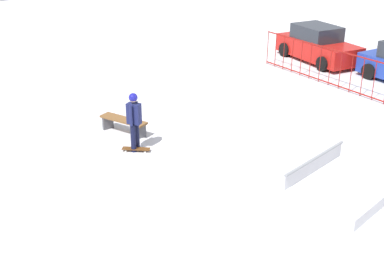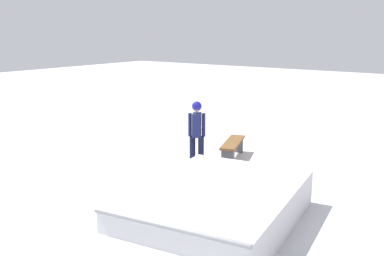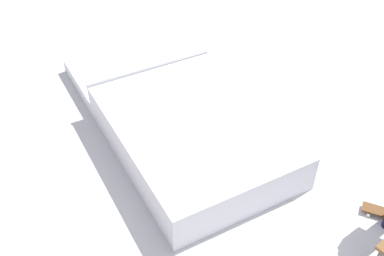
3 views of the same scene
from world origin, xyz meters
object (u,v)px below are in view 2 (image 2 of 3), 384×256
object	(u,v)px
skate_ramp	(206,218)
skateboard	(194,165)
skater	(197,129)
park_bench	(233,146)

from	to	relation	value
skate_ramp	skateboard	world-z (taller)	skate_ramp
skater	skateboard	bearing A→B (deg)	125.21
skater	skateboard	xyz separation A→B (m)	(0.09, -0.04, -0.93)
skateboard	park_bench	xyz separation A→B (m)	(-1.32, 0.38, 0.28)
skater	park_bench	size ratio (longest dim) A/B	1.05
skateboard	park_bench	distance (m)	1.41
skate_ramp	skater	world-z (taller)	skater
skate_ramp	skateboard	xyz separation A→B (m)	(-2.98, -2.41, -0.24)
skate_ramp	park_bench	bearing A→B (deg)	-163.08
skater	skateboard	size ratio (longest dim) A/B	2.39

